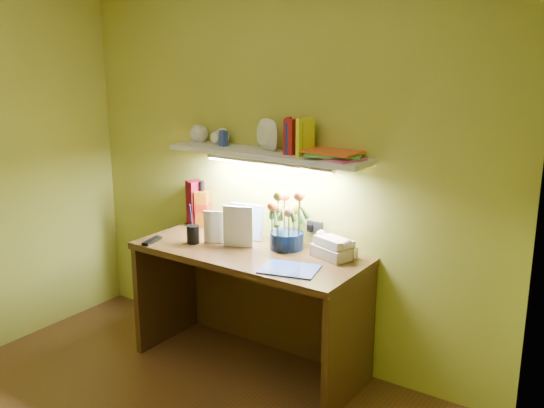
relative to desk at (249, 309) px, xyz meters
The scene contains 13 objects.
desk is the anchor object (origin of this frame).
flower_bouquet 0.60m from the desk, 43.71° to the left, with size 0.22×0.22×0.35m, color #08183B, non-canonical shape.
telephone 0.67m from the desk, 20.78° to the left, with size 0.22×0.17×0.13m, color beige, non-canonical shape.
desk_clock 0.72m from the desk, 19.75° to the left, with size 0.07×0.04×0.07m, color #B2B2B6.
whisky_bottle 0.80m from the desk, 157.39° to the left, with size 0.08×0.08×0.31m, color #9F4A0A, non-canonical shape.
whisky_box 0.84m from the desk, 159.12° to the left, with size 0.10×0.10×0.30m, color #560612.
pen_cup 0.60m from the desk, 167.49° to the right, with size 0.08×0.08×0.19m, color black.
art_card 0.54m from the desk, 129.76° to the left, with size 0.22×0.04×0.22m, color silver, non-canonical shape.
tv_remote 0.73m from the desk, 160.25° to the right, with size 0.04×0.16×0.02m, color black.
blue_folder 0.55m from the desk, 20.32° to the right, with size 0.30×0.22×0.01m, color #304BB0.
desk_book_a 0.57m from the desk, behind, with size 0.15×0.02×0.20m, color beige.
desk_book_b 0.53m from the desk, behind, with size 0.19×0.02×0.25m, color white.
wall_shelf 0.98m from the desk, 80.38° to the left, with size 1.30×0.33×0.24m.
Camera 1 is at (2.02, -1.52, 1.90)m, focal length 40.00 mm.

